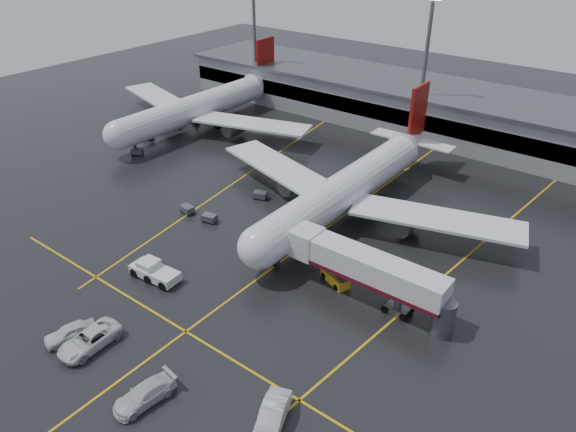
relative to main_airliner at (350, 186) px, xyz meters
The scene contains 22 objects.
ground 10.57m from the main_airliner, 90.00° to the right, with size 220.00×220.00×0.00m, color black.
apron_line_centre 10.57m from the main_airliner, 90.00° to the right, with size 0.25×90.00×0.02m, color gold.
apron_line_stop 31.98m from the main_airliner, 90.00° to the right, with size 60.00×0.25×0.02m, color gold.
apron_line_left 20.44m from the main_airliner, behind, with size 0.25×70.00×0.02m, color gold.
apron_line_right 18.49m from the main_airliner, ahead, with size 0.25×70.00×0.02m, color gold.
terminal 38.23m from the main_airliner, 90.00° to the left, with size 122.00×19.00×8.60m.
light_mast_left 56.34m from the main_airliner, 144.33° to the left, with size 3.00×1.20×25.45m.
light_mast_mid 34.26m from the main_airliner, 98.80° to the left, with size 3.00×1.20×25.45m.
main_airliner is the anchor object (origin of this frame).
second_airliner 43.68m from the main_airliner, 164.05° to the left, with size 48.80×45.60×14.10m.
jet_bridge 19.68m from the main_airliner, 52.90° to the right, with size 19.90×3.40×6.05m.
pushback_tractor 29.38m from the main_airliner, 109.73° to the right, with size 6.46×3.14×2.24m.
belt_loader 17.30m from the main_airliner, 63.19° to the right, with size 4.28×3.09×2.50m.
service_van_a 39.58m from the main_airliner, 98.66° to the right, with size 2.97×6.44×1.79m, color silver.
service_van_b 40.43m from the main_airliner, 84.55° to the right, with size 2.38×5.85×1.70m, color silver.
service_van_c 38.03m from the main_airliner, 67.82° to the right, with size 2.01×5.77×1.90m, color silver.
service_van_d 40.56m from the main_airliner, 102.04° to the right, with size 2.04×5.06×1.72m, color silver.
baggage_cart_a 20.20m from the main_airliner, 134.71° to the right, with size 2.23×1.70×1.12m.
baggage_cart_b 23.47m from the main_airliner, 142.02° to the right, with size 2.19×1.62×1.12m.
baggage_cart_c 14.01m from the main_airliner, 160.51° to the right, with size 2.31×1.87×1.12m.
baggage_cart_d 45.30m from the main_airliner, behind, with size 2.13×1.51×1.12m.
baggage_cart_e 41.33m from the main_airliner, behind, with size 2.39×2.19×1.12m.
Camera 1 is at (33.91, -48.74, 38.00)m, focal length 33.26 mm.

